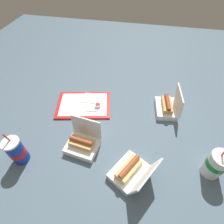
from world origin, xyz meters
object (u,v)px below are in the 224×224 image
(plastic_fork, at_px, (92,111))
(clamshell_hotdog_corner, at_px, (130,171))
(food_tray, at_px, (84,105))
(clamshell_hotdog_front, at_px, (83,143))
(clamshell_hotdog_center, at_px, (167,106))
(ketchup_cup, at_px, (98,106))
(soda_cup_back, at_px, (17,151))
(soda_cup_corner, at_px, (216,165))

(plastic_fork, bearing_deg, clamshell_hotdog_corner, 111.65)
(food_tray, height_order, clamshell_hotdog_front, clamshell_hotdog_front)
(clamshell_hotdog_center, xyz_separation_m, clamshell_hotdog_front, (0.47, 0.39, 0.00))
(clamshell_hotdog_center, relative_size, clamshell_hotdog_front, 1.05)
(food_tray, height_order, clamshell_hotdog_corner, clamshell_hotdog_corner)
(ketchup_cup, bearing_deg, soda_cup_back, 55.24)
(food_tray, distance_m, clamshell_hotdog_center, 0.58)
(plastic_fork, height_order, clamshell_hotdog_center, clamshell_hotdog_center)
(clamshell_hotdog_front, distance_m, soda_cup_corner, 0.69)
(soda_cup_back, bearing_deg, clamshell_hotdog_front, -156.23)
(plastic_fork, bearing_deg, clamshell_hotdog_center, 175.38)
(clamshell_hotdog_corner, bearing_deg, clamshell_hotdog_center, -110.77)
(ketchup_cup, bearing_deg, plastic_fork, 53.86)
(ketchup_cup, xyz_separation_m, clamshell_hotdog_front, (0.01, 0.32, 0.01))
(plastic_fork, xyz_separation_m, clamshell_hotdog_corner, (-0.31, 0.38, 0.03))
(clamshell_hotdog_corner, bearing_deg, soda_cup_back, 2.55)
(soda_cup_corner, bearing_deg, food_tray, -23.12)
(ketchup_cup, height_order, clamshell_hotdog_center, clamshell_hotdog_center)
(plastic_fork, relative_size, clamshell_hotdog_center, 0.54)
(clamshell_hotdog_corner, relative_size, soda_cup_back, 1.12)
(ketchup_cup, height_order, clamshell_hotdog_corner, clamshell_hotdog_corner)
(clamshell_hotdog_center, distance_m, clamshell_hotdog_front, 0.61)
(clamshell_hotdog_front, bearing_deg, clamshell_hotdog_corner, 158.97)
(ketchup_cup, xyz_separation_m, soda_cup_corner, (-0.68, 0.33, 0.06))
(plastic_fork, distance_m, soda_cup_back, 0.50)
(ketchup_cup, bearing_deg, clamshell_hotdog_center, -171.41)
(soda_cup_back, relative_size, soda_cup_corner, 1.02)
(ketchup_cup, relative_size, clamshell_hotdog_corner, 0.16)
(ketchup_cup, xyz_separation_m, plastic_fork, (0.03, 0.05, -0.01))
(food_tray, height_order, ketchup_cup, ketchup_cup)
(soda_cup_back, bearing_deg, clamshell_hotdog_corner, -177.45)
(soda_cup_corner, bearing_deg, clamshell_hotdog_front, -1.09)
(plastic_fork, xyz_separation_m, soda_cup_back, (0.28, 0.41, 0.07))
(ketchup_cup, xyz_separation_m, soda_cup_back, (0.31, 0.45, 0.06))
(food_tray, distance_m, clamshell_hotdog_front, 0.34)
(ketchup_cup, relative_size, plastic_fork, 0.36)
(food_tray, relative_size, clamshell_hotdog_center, 2.05)
(ketchup_cup, relative_size, soda_cup_corner, 0.18)
(soda_cup_back, distance_m, soda_cup_corner, 1.00)
(plastic_fork, bearing_deg, soda_cup_corner, 140.66)
(clamshell_hotdog_center, distance_m, soda_cup_back, 0.94)
(clamshell_hotdog_center, relative_size, soda_cup_corner, 0.91)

